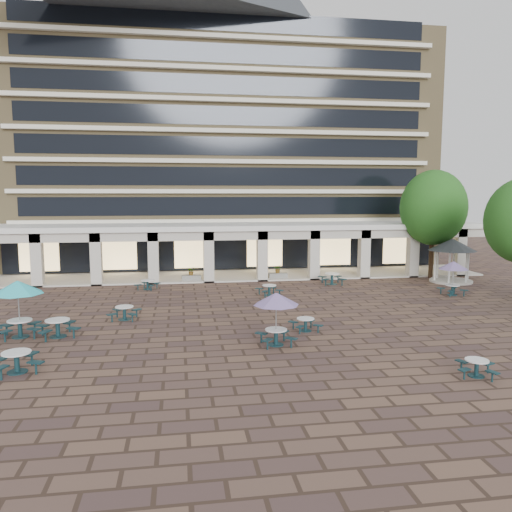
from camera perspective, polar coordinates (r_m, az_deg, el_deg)
The scene contains 18 objects.
ground at distance 27.40m, azimuth 0.59°, elevation -7.34°, with size 120.00×120.00×0.00m, color brown.
apartment_building at distance 52.17m, azimuth -4.05°, elevation 13.39°, with size 40.00×15.50×25.20m.
retail_arcade at distance 41.40m, azimuth -2.73°, elevation 1.75°, with size 42.00×6.60×4.40m.
picnic_table_1 at distance 25.31m, azimuth 5.68°, elevation -7.66°, with size 1.59×1.59×0.66m.
picnic_table_2 at distance 20.90m, azimuth 23.90°, elevation -11.45°, with size 1.79×1.79×0.65m.
picnic_table_4 at distance 26.26m, azimuth -25.58°, elevation -3.48°, with size 2.37×2.37×2.74m.
picnic_table_5 at distance 21.59m, azimuth -25.67°, elevation -10.68°, with size 2.22×2.22×0.81m.
picnic_table_6 at distance 22.52m, azimuth 2.32°, elevation -5.15°, with size 2.09×2.09×2.41m.
picnic_table_8 at distance 25.97m, azimuth -21.72°, elevation -7.49°, with size 2.30×2.30×0.85m.
picnic_table_9 at distance 28.34m, azimuth -14.81°, elevation -6.17°, with size 1.81×1.81×0.74m.
picnic_table_10 at distance 33.88m, azimuth 1.53°, elevation -3.82°, with size 1.83×1.83×0.72m.
picnic_table_11 at distance 36.25m, azimuth 21.64°, elevation -1.14°, with size 2.00×2.00×2.31m.
picnic_table_12 at distance 36.83m, azimuth -12.30°, elevation -3.12°, with size 1.88×1.88×0.69m.
picnic_table_13 at distance 38.48m, azimuth 8.68°, elevation -2.47°, with size 2.01×2.01×0.85m.
gazebo at distance 41.67m, azimuth 21.52°, elevation 0.68°, with size 3.63×3.63×3.38m.
tree_east_c at distance 42.93m, azimuth 19.60°, elevation 5.22°, with size 5.28×5.28×8.80m.
planter_left at distance 39.62m, azimuth -7.41°, elevation -2.28°, with size 1.50×0.73×1.17m.
planter_right at distance 40.37m, azimuth 2.53°, elevation -2.00°, with size 1.50×0.66×1.21m.
Camera 1 is at (-4.31, -26.20, 6.79)m, focal length 35.00 mm.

